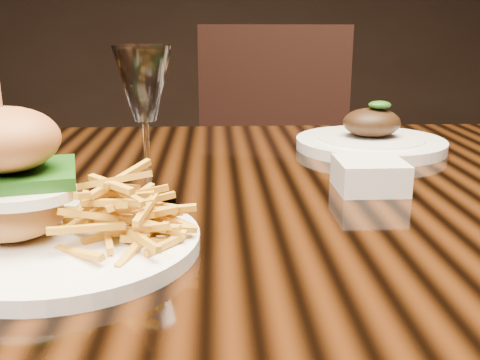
{
  "coord_description": "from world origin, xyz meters",
  "views": [
    {
      "loc": [
        -0.07,
        -0.71,
        0.96
      ],
      "look_at": [
        -0.04,
        -0.17,
        0.81
      ],
      "focal_mm": 42.0,
      "sensor_mm": 36.0,
      "label": 1
    }
  ],
  "objects_px": {
    "dining_table": "(264,242)",
    "wine_glass": "(144,89)",
    "burger_plate": "(57,206)",
    "chair_far": "(267,169)",
    "far_dish": "(371,140)"
  },
  "relations": [
    {
      "from": "dining_table",
      "to": "wine_glass",
      "type": "bearing_deg",
      "value": -160.23
    },
    {
      "from": "dining_table",
      "to": "burger_plate",
      "type": "xyz_separation_m",
      "value": [
        -0.22,
        -0.2,
        0.12
      ]
    },
    {
      "from": "dining_table",
      "to": "chair_far",
      "type": "height_order",
      "value": "chair_far"
    },
    {
      "from": "chair_far",
      "to": "wine_glass",
      "type": "bearing_deg",
      "value": -90.15
    },
    {
      "from": "burger_plate",
      "to": "chair_far",
      "type": "xyz_separation_m",
      "value": [
        0.3,
        1.09,
        -0.26
      ]
    },
    {
      "from": "wine_glass",
      "to": "far_dish",
      "type": "xyz_separation_m",
      "value": [
        0.35,
        0.27,
        -0.12
      ]
    },
    {
      "from": "wine_glass",
      "to": "chair_far",
      "type": "distance_m",
      "value": 1.03
    },
    {
      "from": "dining_table",
      "to": "chair_far",
      "type": "xyz_separation_m",
      "value": [
        0.09,
        0.89,
        -0.13
      ]
    },
    {
      "from": "wine_glass",
      "to": "far_dish",
      "type": "relative_size",
      "value": 0.74
    },
    {
      "from": "burger_plate",
      "to": "wine_glass",
      "type": "height_order",
      "value": "wine_glass"
    },
    {
      "from": "dining_table",
      "to": "chair_far",
      "type": "distance_m",
      "value": 0.9
    },
    {
      "from": "far_dish",
      "to": "burger_plate",
      "type": "bearing_deg",
      "value": -134.72
    },
    {
      "from": "wine_glass",
      "to": "chair_far",
      "type": "relative_size",
      "value": 0.2
    },
    {
      "from": "burger_plate",
      "to": "wine_glass",
      "type": "bearing_deg",
      "value": 63.21
    },
    {
      "from": "dining_table",
      "to": "far_dish",
      "type": "distance_m",
      "value": 0.31
    }
  ]
}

